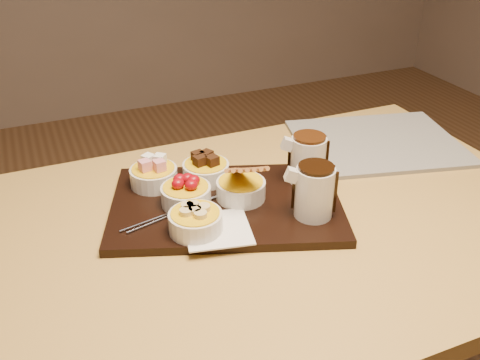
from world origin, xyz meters
name	(u,v)px	position (x,y,z in m)	size (l,w,h in m)	color
dining_table	(270,258)	(0.00, 0.00, 0.65)	(1.20, 0.80, 0.75)	#B99244
serving_board	(226,205)	(-0.07, 0.07, 0.76)	(0.46, 0.30, 0.02)	black
napkin	(218,229)	(-0.12, -0.02, 0.77)	(0.12, 0.12, 0.00)	white
bowl_marshmallows	(154,177)	(-0.18, 0.19, 0.79)	(0.10, 0.10, 0.04)	beige
bowl_cake	(206,172)	(-0.08, 0.17, 0.79)	(0.10, 0.10, 0.04)	beige
bowl_strawberries	(186,195)	(-0.14, 0.09, 0.79)	(0.10, 0.10, 0.04)	beige
bowl_biscotti	(241,190)	(-0.04, 0.07, 0.79)	(0.10, 0.10, 0.04)	beige
bowl_bananas	(196,222)	(-0.16, -0.01, 0.79)	(0.10, 0.10, 0.04)	beige
pitcher_dark_chocolate	(314,192)	(0.07, -0.04, 0.82)	(0.07, 0.07, 0.10)	silver
pitcher_milk_chocolate	(308,160)	(0.12, 0.08, 0.82)	(0.07, 0.07, 0.10)	silver
fondue_skewers	(181,209)	(-0.16, 0.07, 0.77)	(0.26, 0.03, 0.01)	silver
newspaper	(377,143)	(0.39, 0.20, 0.76)	(0.40, 0.32, 0.01)	beige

